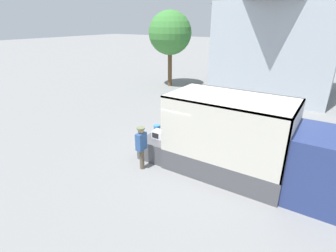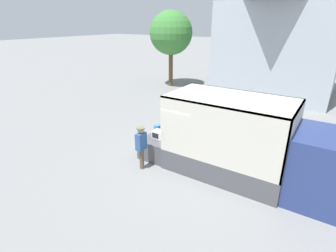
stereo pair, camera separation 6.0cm
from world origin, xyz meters
name	(u,v)px [view 1 (the left image)]	position (x,y,z in m)	size (l,w,h in m)	color
ground_plane	(177,156)	(0.00, 0.00, 0.00)	(160.00, 160.00, 0.00)	gray
box_truck	(270,160)	(3.79, 0.00, 0.95)	(6.43, 2.42, 2.97)	navy
tailgate_deck	(165,144)	(-0.64, 0.00, 0.42)	(1.28, 2.30, 0.84)	#4C4C51
microwave	(159,134)	(-0.67, -0.39, 1.00)	(0.49, 0.41, 0.32)	white
portable_generator	(174,127)	(-0.52, 0.59, 1.05)	(0.74, 0.50, 0.54)	black
orange_bucket	(157,129)	(-1.09, 0.05, 1.01)	(0.30, 0.30, 0.34)	#3370B2
worker_person	(141,144)	(-0.62, -1.64, 1.08)	(0.32, 0.44, 1.75)	brown
house_backdrop	(281,32)	(0.87, 13.69, 4.64)	(8.60, 8.00, 9.11)	#A8B2BC
street_tree	(170,33)	(-7.38, 10.93, 4.47)	(3.61, 3.61, 6.30)	brown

